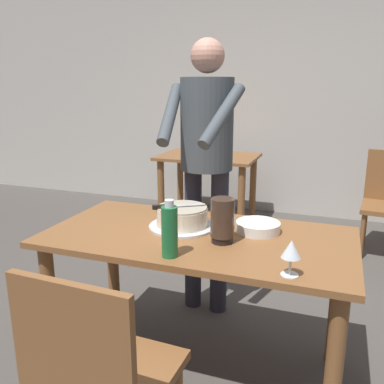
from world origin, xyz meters
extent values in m
plane|color=#4C4742|center=(0.00, 0.00, 0.00)|extent=(14.00, 14.00, 0.00)
cube|color=#BCB7AD|center=(0.00, 2.96, 1.35)|extent=(10.00, 0.12, 2.70)
cube|color=brown|center=(0.00, 0.00, 0.73)|extent=(1.49, 0.76, 0.03)
cylinder|color=brown|center=(-0.67, -0.30, 0.36)|extent=(0.07, 0.07, 0.72)
cylinder|color=brown|center=(0.67, -0.30, 0.36)|extent=(0.07, 0.07, 0.72)
cylinder|color=brown|center=(-0.67, 0.30, 0.36)|extent=(0.07, 0.07, 0.72)
cylinder|color=brown|center=(0.67, 0.30, 0.36)|extent=(0.07, 0.07, 0.72)
cylinder|color=silver|center=(-0.11, 0.07, 0.76)|extent=(0.34, 0.34, 0.01)
cylinder|color=beige|center=(-0.11, 0.07, 0.81)|extent=(0.26, 0.26, 0.09)
cylinder|color=#A49984|center=(-0.11, 0.07, 0.86)|extent=(0.25, 0.25, 0.01)
cube|color=silver|center=(-0.09, 0.08, 0.87)|extent=(0.18, 0.12, 0.00)
cube|color=black|center=(-0.20, 0.01, 0.87)|extent=(0.08, 0.06, 0.02)
cylinder|color=white|center=(0.27, 0.14, 0.76)|extent=(0.22, 0.22, 0.01)
cylinder|color=white|center=(0.27, 0.14, 0.77)|extent=(0.22, 0.22, 0.01)
cylinder|color=white|center=(0.27, 0.14, 0.78)|extent=(0.22, 0.22, 0.01)
cylinder|color=white|center=(0.27, 0.14, 0.79)|extent=(0.22, 0.22, 0.01)
cylinder|color=white|center=(0.27, 0.14, 0.80)|extent=(0.22, 0.22, 0.01)
cylinder|color=silver|center=(0.48, -0.30, 0.75)|extent=(0.07, 0.07, 0.00)
cylinder|color=silver|center=(0.48, -0.30, 0.79)|extent=(0.01, 0.01, 0.07)
cone|color=silver|center=(0.48, -0.30, 0.86)|extent=(0.08, 0.08, 0.07)
cylinder|color=#1E6B38|center=(-0.03, -0.29, 0.86)|extent=(0.07, 0.07, 0.22)
cylinder|color=silver|center=(-0.03, -0.29, 0.98)|extent=(0.04, 0.04, 0.03)
cylinder|color=black|center=(0.14, -0.06, 0.77)|extent=(0.10, 0.10, 0.03)
cylinder|color=#3F2D23|center=(0.14, -0.06, 0.87)|extent=(0.11, 0.11, 0.18)
cylinder|color=#2D2D38|center=(-0.06, 0.59, 0.47)|extent=(0.11, 0.11, 0.95)
cylinder|color=#2D2D38|center=(-0.24, 0.60, 0.47)|extent=(0.11, 0.11, 0.95)
cylinder|color=#3F474C|center=(-0.15, 0.60, 1.23)|extent=(0.32, 0.32, 0.55)
sphere|color=tan|center=(-0.15, 0.60, 1.62)|extent=(0.20, 0.20, 0.20)
cylinder|color=#3F474C|center=(0.00, 0.41, 1.30)|extent=(0.18, 0.42, 0.34)
cylinder|color=#3F474C|center=(-0.31, 0.42, 1.30)|extent=(0.13, 0.42, 0.34)
cube|color=brown|center=(-0.10, -0.68, 0.43)|extent=(0.46, 0.46, 0.04)
cylinder|color=brown|center=(-0.27, -0.49, 0.21)|extent=(0.04, 0.04, 0.41)
cube|color=brown|center=(-0.10, -0.88, 0.68)|extent=(0.44, 0.05, 0.45)
cube|color=brown|center=(-0.66, 2.26, 0.72)|extent=(1.00, 0.70, 0.03)
cylinder|color=brown|center=(-1.09, 1.99, 0.35)|extent=(0.07, 0.07, 0.71)
cylinder|color=brown|center=(-0.24, 1.99, 0.35)|extent=(0.07, 0.07, 0.71)
cylinder|color=brown|center=(-1.09, 2.54, 0.35)|extent=(0.07, 0.07, 0.71)
cylinder|color=brown|center=(-0.24, 2.54, 0.35)|extent=(0.07, 0.07, 0.71)
cylinder|color=brown|center=(0.86, 1.78, 0.21)|extent=(0.04, 0.04, 0.41)
cylinder|color=brown|center=(0.90, 2.15, 0.21)|extent=(0.04, 0.04, 0.41)
camera|label=1|loc=(0.61, -1.79, 1.46)|focal=38.60mm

